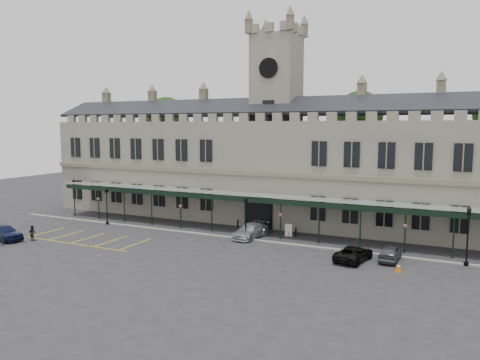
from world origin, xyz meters
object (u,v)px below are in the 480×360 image
at_px(sign_board, 288,230).
at_px(person_a, 1,238).
at_px(lamp_post_mid, 246,214).
at_px(car_taxi, 250,231).
at_px(station_building, 276,168).
at_px(traffic_cone, 398,267).
at_px(car_van, 354,253).
at_px(car_right_a, 390,253).
at_px(clock_tower, 276,112).
at_px(person_b, 32,233).
at_px(lamp_post_left, 107,202).
at_px(car_left_a, 4,232).
at_px(lamp_post_right, 468,231).

xyz_separation_m(sign_board, person_a, (-23.51, -15.77, 0.15)).
height_order(lamp_post_mid, car_taxi, lamp_post_mid).
bearing_deg(station_building, car_taxi, -83.99).
distance_m(traffic_cone, car_van, 4.17).
distance_m(station_building, car_taxi, 11.14).
distance_m(station_building, traffic_cone, 22.78).
height_order(car_taxi, car_van, car_taxi).
xyz_separation_m(car_taxi, car_right_a, (14.19, -2.27, -0.05)).
relative_size(sign_board, car_right_a, 0.33).
bearing_deg(station_building, clock_tower, 90.00).
height_order(clock_tower, person_b, clock_tower).
height_order(station_building, person_a, station_building).
relative_size(lamp_post_left, car_left_a, 0.94).
distance_m(lamp_post_left, person_b, 9.60).
xyz_separation_m(car_right_a, person_b, (-33.49, -8.31, 0.09)).
relative_size(lamp_post_mid, car_right_a, 1.14).
distance_m(sign_board, car_taxi, 4.04).
bearing_deg(sign_board, lamp_post_right, -17.52).
bearing_deg(car_left_a, person_b, -58.33).
height_order(traffic_cone, car_van, car_van).
height_order(lamp_post_right, car_van, lamp_post_right).
height_order(car_taxi, person_b, person_b).
bearing_deg(clock_tower, car_left_a, -134.59).
bearing_deg(lamp_post_right, person_a, -162.91).
relative_size(clock_tower, traffic_cone, 33.23).
relative_size(lamp_post_left, car_right_a, 1.11).
relative_size(car_van, person_a, 2.94).
distance_m(lamp_post_mid, car_van, 11.81).
distance_m(car_taxi, car_right_a, 14.37).
bearing_deg(lamp_post_mid, car_left_a, -154.49).
height_order(car_left_a, car_right_a, car_left_a).
relative_size(lamp_post_right, sign_board, 3.80).
relative_size(lamp_post_left, sign_board, 3.39).
distance_m(lamp_post_mid, car_left_a, 24.48).
bearing_deg(lamp_post_mid, lamp_post_left, -179.85).
distance_m(car_van, car_right_a, 3.16).
xyz_separation_m(car_van, car_right_a, (2.81, 1.45, 0.04)).
xyz_separation_m(lamp_post_mid, person_b, (-19.33, -9.36, -1.92)).
bearing_deg(lamp_post_left, car_right_a, -1.80).
height_order(lamp_post_right, car_taxi, lamp_post_right).
bearing_deg(car_taxi, traffic_cone, -12.66).
bearing_deg(car_right_a, lamp_post_mid, -3.61).
xyz_separation_m(lamp_post_mid, car_right_a, (14.16, -1.06, -2.02)).
height_order(car_van, person_a, person_a).
xyz_separation_m(car_left_a, car_right_a, (36.19, 9.45, -0.12)).
bearing_deg(lamp_post_left, lamp_post_right, 0.28).
bearing_deg(traffic_cone, person_b, -171.26).
bearing_deg(car_taxi, lamp_post_right, 3.32).
xyz_separation_m(lamp_post_mid, traffic_cone, (15.22, -4.05, -2.33)).
xyz_separation_m(lamp_post_right, car_taxi, (-20.07, 1.08, -2.22)).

